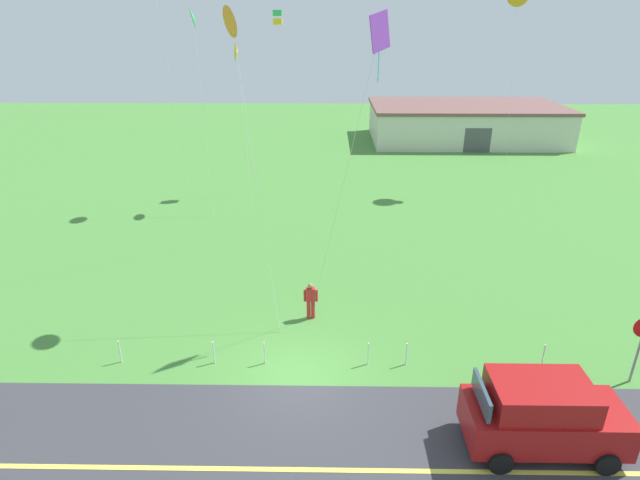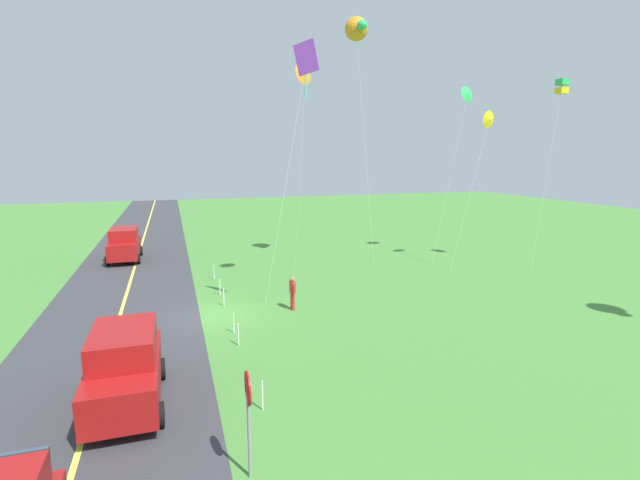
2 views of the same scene
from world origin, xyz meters
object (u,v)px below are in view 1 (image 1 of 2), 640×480
Objects in this scene: kite_orange_near at (232,23)px; kite_cyan_top at (278,18)px; person_adult_near at (311,300)px; warehouse_distant at (465,123)px; kite_blue_mid at (237,52)px; car_suv_foreground at (543,415)px; kite_yellow_high at (194,19)px; kite_red_low at (378,39)px.

kite_orange_near is 1.00× the size of kite_cyan_top.
warehouse_distant is at bearing 108.01° from person_adult_near.
kite_blue_mid is 0.85× the size of kite_orange_near.
car_suv_foreground is 0.37× the size of kite_yellow_high.
person_adult_near is 0.14× the size of kite_orange_near.
car_suv_foreground is 12.57m from kite_red_low.
warehouse_distant is (7.41, 39.90, 0.60)m from car_suv_foreground.
kite_yellow_high reaches higher than person_adult_near.
kite_cyan_top is at bearing 111.01° from car_suv_foreground.
kite_yellow_high is (-2.37, -0.03, 1.82)m from kite_blue_mid.
kite_orange_near reaches higher than kite_cyan_top.
kite_red_low is 0.99× the size of kite_orange_near.
person_adult_near is 0.14× the size of kite_red_low.
kite_yellow_high is (-13.88, 20.89, 10.10)m from car_suv_foreground.
kite_orange_near is at bearing 139.10° from car_suv_foreground.
person_adult_near is at bearing -178.72° from kite_red_low.
kite_cyan_top is at bearing 36.71° from kite_yellow_high.
kite_blue_mid is 4.42m from kite_cyan_top.
kite_cyan_top reaches higher than car_suv_foreground.
kite_yellow_high is 1.00× the size of kite_orange_near.
kite_yellow_high is at bearing -138.24° from warehouse_distant.
kite_red_low is (2.30, 0.05, 9.86)m from person_adult_near.
kite_red_low is (-4.44, 6.83, 9.57)m from car_suv_foreground.
kite_blue_mid is 0.85× the size of kite_cyan_top.
kite_blue_mid reaches higher than car_suv_foreground.
kite_blue_mid is (-11.51, 20.92, 8.28)m from car_suv_foreground.
kite_red_low is 5.25m from kite_orange_near.
kite_orange_near is at bearing -166.42° from person_adult_near.
warehouse_distant is (11.84, 33.06, -8.97)m from kite_red_low.
car_suv_foreground is at bearing -40.90° from kite_orange_near.
warehouse_distant is (16.89, 31.68, -9.44)m from kite_orange_near.
kite_blue_mid is at bearing -123.00° from kite_cyan_top.
kite_red_low is 16.94m from kite_yellow_high.
kite_red_low is at bearing -109.71° from warehouse_distant.
person_adult_near is 0.14× the size of kite_cyan_top.
kite_red_low is 18.13m from kite_cyan_top.
kite_orange_near is at bearing -90.55° from kite_cyan_top.
kite_red_low is 15.82m from kite_blue_mid.
kite_orange_near is at bearing -70.86° from kite_yellow_high.
warehouse_distant is at bearing 70.29° from kite_red_low.
person_adult_near is at bearing -71.35° from kite_blue_mid.
kite_blue_mid is at bearing 116.67° from kite_red_low.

